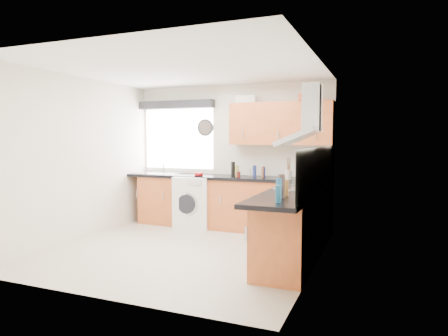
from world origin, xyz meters
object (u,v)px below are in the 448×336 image
at_px(upper_cabinets, 281,124).
at_px(oven, 296,225).
at_px(extractor_hood, 306,122).
at_px(washing_machine, 194,201).

bearing_deg(upper_cabinets, oven, -67.46).
bearing_deg(extractor_hood, oven, 180.00).
distance_m(extractor_hood, upper_cabinets, 1.48).
relative_size(oven, washing_machine, 0.95).
bearing_deg(washing_machine, oven, -37.35).
bearing_deg(upper_cabinets, washing_machine, -171.41).
height_order(oven, extractor_hood, extractor_hood).
bearing_deg(oven, upper_cabinets, 112.54).
relative_size(extractor_hood, washing_machine, 0.87).
height_order(upper_cabinets, washing_machine, upper_cabinets).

